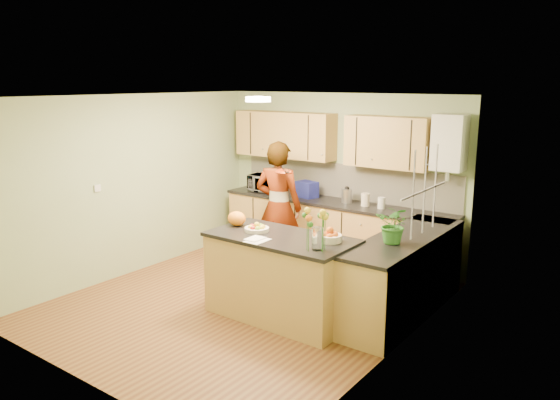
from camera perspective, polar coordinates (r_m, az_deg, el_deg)
The scene contains 28 objects.
floor at distance 6.86m, azimuth -3.72°, elevation -10.62°, with size 4.50×4.50×0.00m, color brown.
ceiling at distance 6.31m, azimuth -4.04°, elevation 10.74°, with size 4.00×4.50×0.02m, color silver.
wall_back at distance 8.28m, azimuth 6.24°, elevation 2.40°, with size 4.00×0.02×2.50m, color #91A374.
wall_front at distance 5.03m, azimuth -20.72°, elevation -4.95°, with size 4.00×0.02×2.50m, color #91A374.
wall_left at distance 7.89m, azimuth -15.03°, elevation 1.54°, with size 0.02×4.50×2.50m, color #91A374.
wall_right at distance 5.43m, azimuth 12.47°, elevation -3.16°, with size 0.02×4.50×2.50m, color #91A374.
back_counter at distance 8.15m, azimuth 5.65°, elevation -3.37°, with size 3.64×0.62×0.94m.
right_counter at distance 6.53m, azimuth 12.81°, elevation -7.70°, with size 0.62×2.24×0.94m.
splashback at distance 8.23m, azimuth 6.78°, elevation 1.97°, with size 3.60×0.02×0.52m, color beige.
upper_cabinets at distance 8.14m, azimuth 4.66°, elevation 6.53°, with size 3.20×0.34×0.70m.
boiler at distance 7.34m, azimuth 17.30°, elevation 5.73°, with size 0.40×0.30×0.86m.
window_right at distance 5.91m, azimuth 14.93°, elevation 0.95°, with size 0.01×1.30×1.05m.
light_switch at distance 7.52m, azimuth -18.54°, elevation 1.18°, with size 0.02×0.09×0.09m, color silver.
ceiling_lamp at distance 6.55m, azimuth -2.31°, elevation 10.48°, with size 0.30×0.30×0.07m.
peninsula_island at distance 6.30m, azimuth 0.11°, elevation -7.99°, with size 1.68×0.86×0.96m.
fruit_dish at distance 6.34m, azimuth -2.44°, elevation -2.91°, with size 0.29×0.29×0.10m.
orange_bowl at distance 5.96m, azimuth 5.24°, elevation -3.74°, with size 0.26×0.26×0.15m.
flower_vase at distance 5.59m, azimuth 3.98°, elevation -1.82°, with size 0.28×0.28×0.52m.
orange_bag at distance 6.59m, azimuth -4.54°, elevation -1.94°, with size 0.23×0.20×0.17m, color orange.
papers at distance 5.98m, azimuth -2.37°, elevation -4.22°, with size 0.20×0.27×0.01m, color white.
violinist at distance 7.64m, azimuth -0.16°, elevation -0.79°, with size 0.68×0.45×1.87m, color tan.
violin at distance 7.24m, azimuth 0.07°, elevation 3.00°, with size 0.53×0.21×0.11m, color #4B1204, non-canonical shape.
microwave at distance 8.69m, azimuth -1.59°, elevation 1.76°, with size 0.49×0.33×0.27m, color silver.
blue_box at distance 8.28m, azimuth 2.83°, elevation 1.12°, with size 0.30×0.22×0.24m, color navy.
kettle at distance 7.94m, azimuth 6.99°, elevation 0.52°, with size 0.15×0.15×0.28m.
jar_cream at distance 7.78m, azimuth 8.91°, elevation 0.03°, with size 0.12×0.12×0.18m, color beige.
jar_white at distance 7.67m, azimuth 10.55°, elevation -0.31°, with size 0.10×0.10×0.16m, color silver.
potted_plant at distance 6.04m, azimuth 11.87°, elevation -2.51°, with size 0.38×0.33×0.43m, color #2F6F25.
Camera 1 is at (4.09, -4.80, 2.69)m, focal length 35.00 mm.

